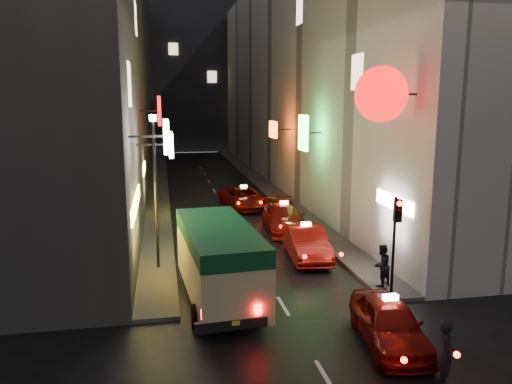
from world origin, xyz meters
TOP-DOWN VIEW (x-y plane):
  - building_left at (-8.00, 33.99)m, footprint 7.58×52.00m
  - building_right at (8.00, 33.99)m, footprint 8.29×52.00m
  - building_far at (0.00, 66.00)m, footprint 30.00×10.00m
  - sidewalk_left at (-4.25, 34.00)m, footprint 1.50×52.00m
  - sidewalk_right at (4.25, 34.00)m, footprint 1.50×52.00m
  - minibus at (-2.10, 9.36)m, footprint 2.65×6.43m
  - taxi_near at (2.32, 5.30)m, footprint 2.63×5.16m
  - taxi_second at (2.24, 13.47)m, footprint 2.57×5.51m
  - taxi_third at (2.43, 18.27)m, footprint 2.59×5.50m
  - taxi_far at (1.24, 24.32)m, footprint 2.80×5.20m
  - pedestrian_crossing at (2.75, 3.10)m, footprint 0.57×0.72m
  - pedestrian_sidewalk at (3.93, 9.32)m, footprint 0.79×0.68m
  - traffic_light at (4.00, 8.47)m, footprint 0.26×0.43m
  - lamp_post at (-4.20, 13.00)m, footprint 0.28×0.28m

SIDE VIEW (x-z plane):
  - sidewalk_left at x=-4.25m, z-range 0.00..0.15m
  - sidewalk_right at x=4.25m, z-range 0.00..0.15m
  - taxi_far at x=1.24m, z-range -0.08..1.65m
  - taxi_near at x=2.32m, z-range -0.08..1.66m
  - taxi_third at x=2.43m, z-range -0.08..1.79m
  - taxi_second at x=2.24m, z-range -0.08..1.79m
  - pedestrian_crossing at x=2.75m, z-range 0.00..1.93m
  - pedestrian_sidewalk at x=3.93m, z-range 0.15..1.93m
  - minibus at x=-2.10m, z-range 0.36..3.06m
  - traffic_light at x=4.00m, z-range 0.94..4.44m
  - lamp_post at x=-4.20m, z-range 0.61..6.84m
  - building_left at x=-8.00m, z-range 0.00..18.00m
  - building_right at x=8.00m, z-range 0.00..18.00m
  - building_far at x=0.00m, z-range 0.00..22.00m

